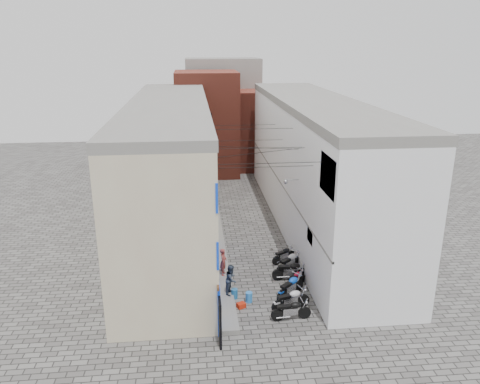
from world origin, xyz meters
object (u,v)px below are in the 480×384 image
object	(u,v)px
person_b	(231,279)
person_a	(223,262)
motorcycle_d	(296,279)
water_jug_near	(249,297)
motorcycle_b	(291,299)
water_jug_far	(234,294)
motorcycle_f	(290,262)
motorcycle_a	(291,309)
red_crate	(241,305)
motorcycle_c	(291,286)
motorcycle_g	(284,254)
motorcycle_e	(291,270)

from	to	relation	value
person_b	person_a	bearing A→B (deg)	30.86
motorcycle_d	water_jug_near	distance (m)	3.00
motorcycle_b	motorcycle_d	distance (m)	2.34
water_jug_far	motorcycle_b	bearing A→B (deg)	-27.04
motorcycle_b	water_jug_near	xyz separation A→B (m)	(-1.97, 0.93, -0.34)
motorcycle_d	motorcycle_f	distance (m)	1.77
motorcycle_b	water_jug_far	world-z (taller)	motorcycle_b
water_jug_near	water_jug_far	bearing A→B (deg)	148.11
motorcycle_d	water_jug_near	bearing A→B (deg)	-106.52
motorcycle_a	motorcycle_d	distance (m)	3.22
motorcycle_a	water_jug_far	bearing A→B (deg)	-134.92
motorcycle_b	person_a	distance (m)	4.74
person_a	motorcycle_f	bearing A→B (deg)	-69.79
motorcycle_f	red_crate	bearing A→B (deg)	-80.47
motorcycle_c	person_b	distance (m)	3.11
motorcycle_a	person_a	distance (m)	5.33
water_jug_far	motorcycle_f	bearing A→B (deg)	37.38
motorcycle_f	motorcycle_g	bearing A→B (deg)	145.38
red_crate	motorcycle_c	bearing A→B (deg)	17.06
motorcycle_f	person_b	size ratio (longest dim) A/B	1.37
person_b	water_jug_near	xyz separation A→B (m)	(0.86, -0.55, -0.78)
person_b	water_jug_near	bearing A→B (deg)	-99.13
motorcycle_a	motorcycle_e	size ratio (longest dim) A/B	0.92
person_b	water_jug_near	world-z (taller)	person_b
motorcycle_d	red_crate	size ratio (longest dim) A/B	4.15
water_jug_far	red_crate	distance (m)	0.98
motorcycle_e	person_b	size ratio (longest dim) A/B	1.33
motorcycle_a	motorcycle_b	size ratio (longest dim) A/B	0.93
motorcycle_e	water_jug_far	xyz separation A→B (m)	(-3.31, -1.65, -0.35)
motorcycle_c	person_a	distance (m)	4.08
motorcycle_b	motorcycle_c	xyz separation A→B (m)	(0.24, 1.24, 0.01)
motorcycle_g	motorcycle_a	bearing A→B (deg)	-40.31
motorcycle_d	motorcycle_e	world-z (taller)	motorcycle_e
motorcycle_b	red_crate	xyz separation A→B (m)	(-2.43, 0.43, -0.48)
motorcycle_b	motorcycle_d	size ratio (longest dim) A/B	1.25
person_a	motorcycle_e	bearing A→B (deg)	-84.41
motorcycle_f	person_b	world-z (taller)	person_b
water_jug_near	water_jug_far	xyz separation A→B (m)	(-0.71, 0.44, -0.01)
motorcycle_e	motorcycle_f	size ratio (longest dim) A/B	0.97
person_a	water_jug_far	bearing A→B (deg)	-155.32
person_a	red_crate	xyz separation A→B (m)	(0.67, -3.14, -0.90)
motorcycle_d	person_a	size ratio (longest dim) A/B	1.08
motorcycle_d	water_jug_near	size ratio (longest dim) A/B	3.12
motorcycle_e	motorcycle_g	size ratio (longest dim) A/B	1.19
motorcycle_f	motorcycle_g	size ratio (longest dim) A/B	1.23
motorcycle_b	motorcycle_g	xyz separation A→B (m)	(0.66, 5.23, -0.09)
motorcycle_f	motorcycle_e	bearing A→B (deg)	-45.85
motorcycle_b	motorcycle_e	size ratio (longest dim) A/B	0.99
person_a	motorcycle_b	bearing A→B (deg)	-125.08
motorcycle_b	water_jug_far	bearing A→B (deg)	-134.60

